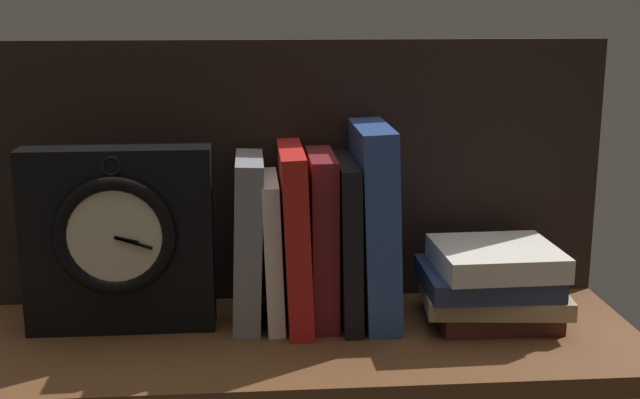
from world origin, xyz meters
The scene contains 10 objects.
ground_plane centered at (0.00, 0.00, -1.25)cm, with size 79.94×29.03×2.50cm, color brown.
back_panel centered at (0.00, 13.92, 17.04)cm, with size 79.94×1.20×34.08cm, color black.
book_gray_chess centered at (-6.88, 5.32, 10.31)cm, with size 3.27×12.63×20.62cm, color gray.
book_white_catcher centered at (-3.92, 5.32, 9.07)cm, with size 2.05×12.95×18.13cm, color silver.
book_red_requiem centered at (-1.14, 5.32, 10.81)cm, with size 2.91×15.99×21.63cm, color red.
book_maroon_dawkins centered at (2.18, 5.32, 10.45)cm, with size 3.14×12.64×20.90cm, color maroon.
book_black_skeptic centered at (5.20, 5.32, 10.07)cm, with size 2.30×15.25×20.14cm, color black.
book_blue_modern centered at (8.71, 5.32, 12.15)cm, with size 4.13×14.93×24.29cm, color #2D4C8E.
framed_clock centered at (-22.14, 3.91, 11.32)cm, with size 22.26×6.75×22.26cm.
book_stack_side centered at (22.98, 2.28, 5.02)cm, with size 18.22×14.07×9.80cm.
Camera 1 is at (-6.30, -93.82, 38.93)cm, focal length 47.28 mm.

